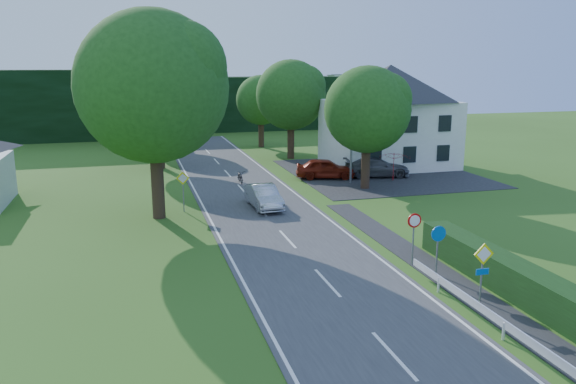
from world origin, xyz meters
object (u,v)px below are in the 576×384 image
object	(u,v)px
moving_car	(264,196)
parasol	(394,166)
parked_car_grey	(377,167)
streetlight	(350,123)
parked_car_silver_a	(375,162)
motorcycle	(240,177)
parked_car_red	(325,168)

from	to	relation	value
moving_car	parasol	xyz separation A→B (m)	(11.34, 5.37, 0.38)
parked_car_grey	parasol	size ratio (longest dim) A/B	2.12
streetlight	parked_car_silver_a	size ratio (longest dim) A/B	1.74
motorcycle	parasol	size ratio (longest dim) A/B	0.74
motorcycle	moving_car	bearing A→B (deg)	-89.35
parked_car_silver_a	parked_car_grey	distance (m)	2.35
parked_car_red	parked_car_silver_a	distance (m)	5.21
moving_car	motorcycle	world-z (taller)	moving_car
streetlight	moving_car	size ratio (longest dim) A/B	1.88
motorcycle	parked_car_grey	bearing A→B (deg)	-2.30
streetlight	parked_car_silver_a	world-z (taller)	streetlight
motorcycle	parked_car_red	distance (m)	6.64
moving_car	parked_car_silver_a	xyz separation A→B (m)	(11.56, 9.31, 0.05)
parked_car_silver_a	parasol	world-z (taller)	parasol
moving_car	parked_car_grey	size ratio (longest dim) A/B	0.84
motorcycle	parked_car_grey	distance (m)	10.73
motorcycle	parked_car_red	xyz separation A→B (m)	(6.63, -0.12, 0.30)
streetlight	parked_car_silver_a	bearing A→B (deg)	45.10
streetlight	parked_car_red	xyz separation A→B (m)	(-1.12, 2.06, -3.65)
parasol	parked_car_silver_a	bearing A→B (deg)	86.82
streetlight	motorcycle	size ratio (longest dim) A/B	4.50
parked_car_red	moving_car	bearing A→B (deg)	153.28
parasol	moving_car	bearing A→B (deg)	-154.67
moving_car	parked_car_grey	distance (m)	12.87
streetlight	parked_car_grey	bearing A→B (deg)	28.46
parked_car_red	parked_car_grey	xyz separation A→B (m)	(4.09, -0.45, -0.03)
moving_car	motorcycle	xyz separation A→B (m)	(0.01, 7.69, -0.23)
parked_car_silver_a	parked_car_grey	xyz separation A→B (m)	(-0.83, -2.20, -0.02)
streetlight	parked_car_silver_a	xyz separation A→B (m)	(3.79, 3.81, -3.67)
motorcycle	parked_car_grey	xyz separation A→B (m)	(10.72, -0.57, 0.27)
parked_car_silver_a	motorcycle	bearing A→B (deg)	72.99
parked_car_grey	parasol	distance (m)	1.88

